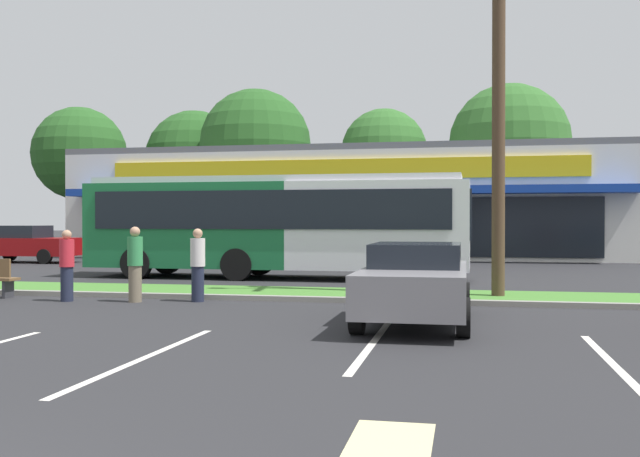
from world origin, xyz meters
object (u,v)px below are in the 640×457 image
at_px(utility_pole, 493,39).
at_px(car_1, 416,281).
at_px(pedestrian_near_bench, 67,265).
at_px(pedestrian_mid, 135,264).
at_px(pedestrian_by_pole, 198,265).
at_px(city_bus, 276,223).
at_px(car_2, 25,244).

height_order(utility_pole, car_1, utility_pole).
distance_m(utility_pole, pedestrian_near_bench, 11.10).
bearing_deg(pedestrian_mid, pedestrian_by_pole, -37.78).
distance_m(utility_pole, car_1, 6.80).
bearing_deg(city_bus, pedestrian_by_pole, -89.63).
distance_m(city_bus, pedestrian_by_pole, 6.86).
bearing_deg(utility_pole, car_1, -110.23).
bearing_deg(car_2, pedestrian_mid, -48.82).
distance_m(car_1, pedestrian_by_pole, 5.69).
distance_m(city_bus, car_1, 10.63).
distance_m(pedestrian_near_bench, pedestrian_by_pole, 3.02).
bearing_deg(utility_pole, city_bus, 141.46).
height_order(utility_pole, city_bus, utility_pole).
xyz_separation_m(utility_pole, pedestrian_by_pole, (-6.61, -1.56, -5.19)).
bearing_deg(car_1, pedestrian_by_pole, -115.74).
xyz_separation_m(city_bus, pedestrian_by_pole, (-0.02, -6.80, -0.93)).
bearing_deg(car_1, city_bus, -151.19).
bearing_deg(city_bus, pedestrian_mid, -100.39).
xyz_separation_m(car_2, pedestrian_by_pole, (13.15, -13.10, 0.01)).
bearing_deg(car_2, city_bus, -25.57).
xyz_separation_m(utility_pole, pedestrian_near_bench, (-9.58, -2.09, -5.21)).
bearing_deg(city_bus, utility_pole, -37.97).
relative_size(car_2, pedestrian_mid, 2.73).
relative_size(city_bus, pedestrian_near_bench, 7.49).
height_order(city_bus, car_2, city_bus).
xyz_separation_m(utility_pole, car_1, (-1.48, -4.03, -5.28)).
relative_size(utility_pole, car_2, 2.43).
relative_size(city_bus, car_1, 2.66).
height_order(pedestrian_near_bench, pedestrian_by_pole, pedestrian_by_pole).
height_order(utility_pole, pedestrian_near_bench, utility_pole).
relative_size(utility_pole, car_1, 2.46).
bearing_deg(pedestrian_mid, car_2, 78.41).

